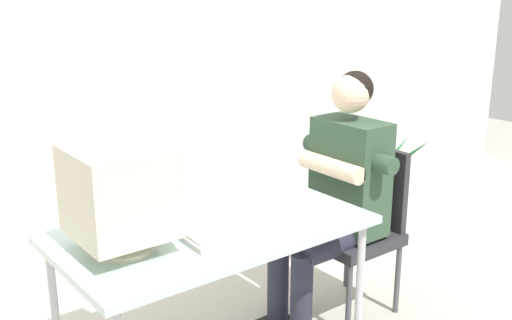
# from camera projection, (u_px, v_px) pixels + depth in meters

# --- Properties ---
(wall_back) EXTENTS (8.00, 0.10, 3.00)m
(wall_back) POSITION_uv_depth(u_px,v_px,m) (121.00, 23.00, 3.65)
(wall_back) COLOR silver
(wall_back) RESTS_ON ground_plane
(desk) EXTENTS (1.33, 0.75, 0.73)m
(desk) POSITION_uv_depth(u_px,v_px,m) (212.00, 236.00, 2.64)
(desk) COLOR #B7B7BC
(desk) RESTS_ON ground_plane
(crt_monitor) EXTENTS (0.36, 0.37, 0.42)m
(crt_monitor) POSITION_uv_depth(u_px,v_px,m) (121.00, 193.00, 2.31)
(crt_monitor) COLOR beige
(crt_monitor) RESTS_ON desk
(keyboard) EXTENTS (0.20, 0.46, 0.03)m
(keyboard) POSITION_uv_depth(u_px,v_px,m) (193.00, 229.00, 2.54)
(keyboard) COLOR silver
(keyboard) RESTS_ON desk
(office_chair) EXTENTS (0.43, 0.43, 0.89)m
(office_chair) POSITION_uv_depth(u_px,v_px,m) (359.00, 222.00, 3.27)
(office_chair) COLOR #4C4C51
(office_chair) RESTS_ON ground_plane
(person_seated) EXTENTS (0.69, 0.59, 1.31)m
(person_seated) POSITION_uv_depth(u_px,v_px,m) (336.00, 192.00, 3.10)
(person_seated) COLOR #334C38
(person_seated) RESTS_ON ground_plane
(potted_plant) EXTENTS (0.79, 0.78, 0.85)m
(potted_plant) POSITION_uv_depth(u_px,v_px,m) (369.00, 196.00, 4.05)
(potted_plant) COLOR silver
(potted_plant) RESTS_ON ground_plane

